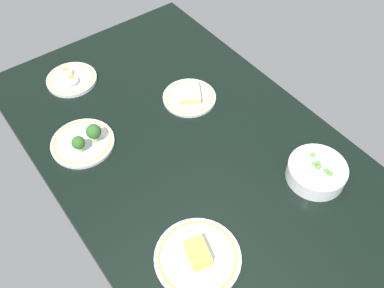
{
  "coord_description": "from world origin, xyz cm",
  "views": [
    {
      "loc": [
        -66.85,
        50.02,
        107.31
      ],
      "look_at": [
        0.0,
        0.0,
        6.0
      ],
      "focal_mm": 39.48,
      "sensor_mm": 36.0,
      "label": 1
    }
  ],
  "objects_px": {
    "plate_sandwich": "(189,96)",
    "plate_broccoli": "(84,141)",
    "plate_cheese": "(198,257)",
    "bowl_peas": "(317,171)",
    "plate_eggs": "(71,79)"
  },
  "relations": [
    {
      "from": "plate_broccoli",
      "to": "bowl_peas",
      "type": "relative_size",
      "value": 1.15
    },
    {
      "from": "plate_broccoli",
      "to": "plate_cheese",
      "type": "bearing_deg",
      "value": -173.96
    },
    {
      "from": "plate_broccoli",
      "to": "plate_eggs",
      "type": "height_order",
      "value": "plate_broccoli"
    },
    {
      "from": "plate_cheese",
      "to": "plate_eggs",
      "type": "xyz_separation_m",
      "value": [
        0.81,
        -0.05,
        0.0
      ]
    },
    {
      "from": "plate_sandwich",
      "to": "bowl_peas",
      "type": "bearing_deg",
      "value": -168.48
    },
    {
      "from": "plate_cheese",
      "to": "plate_eggs",
      "type": "relative_size",
      "value": 1.26
    },
    {
      "from": "plate_sandwich",
      "to": "plate_broccoli",
      "type": "xyz_separation_m",
      "value": [
        0.03,
        0.39,
        0.01
      ]
    },
    {
      "from": "plate_broccoli",
      "to": "bowl_peas",
      "type": "distance_m",
      "value": 0.72
    },
    {
      "from": "bowl_peas",
      "to": "plate_eggs",
      "type": "height_order",
      "value": "bowl_peas"
    },
    {
      "from": "plate_sandwich",
      "to": "plate_broccoli",
      "type": "height_order",
      "value": "plate_broccoli"
    },
    {
      "from": "plate_cheese",
      "to": "bowl_peas",
      "type": "relative_size",
      "value": 1.3
    },
    {
      "from": "plate_broccoli",
      "to": "plate_cheese",
      "type": "height_order",
      "value": "plate_broccoli"
    },
    {
      "from": "plate_sandwich",
      "to": "bowl_peas",
      "type": "distance_m",
      "value": 0.5
    },
    {
      "from": "plate_eggs",
      "to": "plate_cheese",
      "type": "bearing_deg",
      "value": 176.66
    },
    {
      "from": "plate_sandwich",
      "to": "plate_eggs",
      "type": "distance_m",
      "value": 0.44
    }
  ]
}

